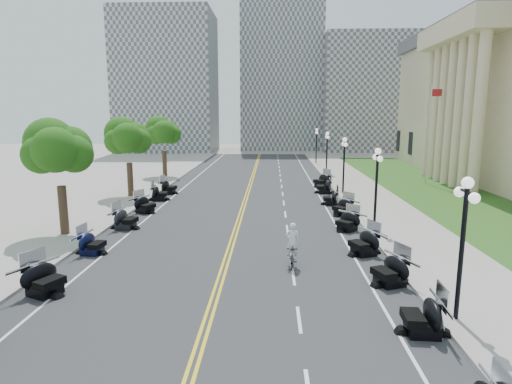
{
  "coord_description": "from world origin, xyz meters",
  "views": [
    {
      "loc": [
        2.21,
        -22.0,
        7.1
      ],
      "look_at": [
        1.17,
        5.95,
        2.0
      ],
      "focal_mm": 30.0,
      "sensor_mm": 36.0,
      "label": 1
    }
  ],
  "objects": [
    {
      "name": "flagpole",
      "position": [
        18.0,
        22.0,
        5.0
      ],
      "size": [
        1.1,
        0.2,
        10.0
      ],
      "primitive_type": null,
      "color": "silver",
      "rests_on": "ground"
    },
    {
      "name": "lane_dash_15",
      "position": [
        3.2,
        36.0,
        0.01
      ],
      "size": [
        0.12,
        2.0,
        0.0
      ],
      "primitive_type": "cube",
      "color": "white",
      "rests_on": "road"
    },
    {
      "name": "sidewalk_north",
      "position": [
        10.5,
        10.0,
        0.07
      ],
      "size": [
        5.0,
        90.0,
        0.15
      ],
      "primitive_type": "cube",
      "color": "#9E9991",
      "rests_on": "ground"
    },
    {
      "name": "street_lamp_5",
      "position": [
        8.6,
        40.0,
        2.6
      ],
      "size": [
        0.5,
        1.2,
        4.9
      ],
      "primitive_type": null,
      "color": "black",
      "rests_on": "sidewalk_north"
    },
    {
      "name": "edge_line_south",
      "position": [
        -6.4,
        10.0,
        0.01
      ],
      "size": [
        0.12,
        90.0,
        0.0
      ],
      "primitive_type": "cube",
      "color": "white",
      "rests_on": "road"
    },
    {
      "name": "sidewalk_south",
      "position": [
        -10.5,
        10.0,
        0.07
      ],
      "size": [
        5.0,
        90.0,
        0.15
      ],
      "primitive_type": "cube",
      "color": "#9E9991",
      "rests_on": "ground"
    },
    {
      "name": "lane_dash_18",
      "position": [
        3.2,
        48.0,
        0.01
      ],
      "size": [
        0.12,
        2.0,
        0.0
      ],
      "primitive_type": "cube",
      "color": "white",
      "rests_on": "road"
    },
    {
      "name": "ground",
      "position": [
        0.0,
        0.0,
        0.0
      ],
      "size": [
        160.0,
        160.0,
        0.0
      ],
      "primitive_type": "plane",
      "color": "gray"
    },
    {
      "name": "motorcycle_n_3",
      "position": [
        7.16,
        -8.84,
        0.69
      ],
      "size": [
        2.06,
        2.06,
        1.37
      ],
      "primitive_type": null,
      "rotation": [
        0.0,
        0.0,
        -1.62
      ],
      "color": "black",
      "rests_on": "road"
    },
    {
      "name": "lane_dash_10",
      "position": [
        3.2,
        16.0,
        0.01
      ],
      "size": [
        0.12,
        2.0,
        0.0
      ],
      "primitive_type": "cube",
      "color": "white",
      "rests_on": "road"
    },
    {
      "name": "cyclist_rider",
      "position": [
        3.19,
        -2.67,
        1.94
      ],
      "size": [
        0.65,
        0.43,
        1.78
      ],
      "primitive_type": "imported",
      "rotation": [
        0.0,
        0.0,
        3.14
      ],
      "color": "silver",
      "rests_on": "bicycle"
    },
    {
      "name": "lane_dash_19",
      "position": [
        3.2,
        52.0,
        0.01
      ],
      "size": [
        0.12,
        2.0,
        0.0
      ],
      "primitive_type": "cube",
      "color": "white",
      "rests_on": "road"
    },
    {
      "name": "road",
      "position": [
        0.0,
        10.0,
        0.0
      ],
      "size": [
        16.0,
        90.0,
        0.01
      ],
      "primitive_type": "cube",
      "color": "#333335",
      "rests_on": "ground"
    },
    {
      "name": "motorcycle_n_7",
      "position": [
        7.28,
        7.83,
        0.66
      ],
      "size": [
        2.65,
        2.65,
        1.32
      ],
      "primitive_type": null,
      "rotation": [
        0.0,
        0.0,
        -0.9
      ],
      "color": "black",
      "rests_on": "road"
    },
    {
      "name": "street_lamp_4",
      "position": [
        8.6,
        28.0,
        2.6
      ],
      "size": [
        0.5,
        1.2,
        4.9
      ],
      "primitive_type": null,
      "color": "black",
      "rests_on": "sidewalk_north"
    },
    {
      "name": "tree_4",
      "position": [
        -10.0,
        26.0,
        4.75
      ],
      "size": [
        4.8,
        4.8,
        9.2
      ],
      "primitive_type": null,
      "color": "#235619",
      "rests_on": "sidewalk_south"
    },
    {
      "name": "lane_dash_16",
      "position": [
        3.2,
        40.0,
        0.01
      ],
      "size": [
        0.12,
        2.0,
        0.0
      ],
      "primitive_type": "cube",
      "color": "white",
      "rests_on": "road"
    },
    {
      "name": "lane_dash_14",
      "position": [
        3.2,
        32.0,
        0.01
      ],
      "size": [
        0.12,
        2.0,
        0.0
      ],
      "primitive_type": "cube",
      "color": "white",
      "rests_on": "road"
    },
    {
      "name": "lane_dash_13",
      "position": [
        3.2,
        28.0,
        0.01
      ],
      "size": [
        0.12,
        2.0,
        0.0
      ],
      "primitive_type": "cube",
      "color": "white",
      "rests_on": "road"
    },
    {
      "name": "street_lamp_3",
      "position": [
        8.6,
        16.0,
        2.6
      ],
      "size": [
        0.5,
        1.2,
        4.9
      ],
      "primitive_type": null,
      "color": "black",
      "rests_on": "sidewalk_north"
    },
    {
      "name": "motorcycle_s_7",
      "position": [
        -7.02,
        8.12,
        0.67
      ],
      "size": [
        2.57,
        2.57,
        1.34
      ],
      "primitive_type": null,
      "rotation": [
        0.0,
        0.0,
        1.11
      ],
      "color": "black",
      "rests_on": "road"
    },
    {
      "name": "lane_dash_6",
      "position": [
        3.2,
        0.0,
        0.01
      ],
      "size": [
        0.12,
        2.0,
        0.0
      ],
      "primitive_type": "cube",
      "color": "white",
      "rests_on": "road"
    },
    {
      "name": "lane_dash_5",
      "position": [
        3.2,
        -4.0,
        0.01
      ],
      "size": [
        0.12,
        2.0,
        0.0
      ],
      "primitive_type": "cube",
      "color": "white",
      "rests_on": "road"
    },
    {
      "name": "distant_block_c",
      "position": [
        22.0,
        65.0,
        11.0
      ],
      "size": [
        20.0,
        14.0,
        22.0
      ],
      "primitive_type": "cube",
      "color": "gray",
      "rests_on": "ground"
    },
    {
      "name": "lane_dash_17",
      "position": [
        3.2,
        44.0,
        0.01
      ],
      "size": [
        0.12,
        2.0,
        0.0
      ],
      "primitive_type": "cube",
      "color": "white",
      "rests_on": "road"
    },
    {
      "name": "motorcycle_n_8",
      "position": [
        6.9,
        11.44,
        0.63
      ],
      "size": [
        1.9,
        1.9,
        1.26
      ],
      "primitive_type": null,
      "rotation": [
        0.0,
        0.0,
        -1.62
      ],
      "color": "black",
      "rests_on": "road"
    },
    {
      "name": "lane_dash_8",
      "position": [
        3.2,
        8.0,
        0.01
      ],
      "size": [
        0.12,
        2.0,
        0.0
      ],
      "primitive_type": "cube",
      "color": "white",
      "rests_on": "road"
    },
    {
      "name": "edge_line_north",
      "position": [
        6.4,
        10.0,
        0.01
      ],
      "size": [
        0.12,
        90.0,
        0.0
      ],
      "primitive_type": "cube",
      "color": "white",
      "rests_on": "road"
    },
    {
      "name": "distant_block_b",
      "position": [
        4.0,
        68.0,
        15.0
      ],
      "size": [
        16.0,
        12.0,
        30.0
      ],
      "primitive_type": "cube",
      "color": "gray",
      "rests_on": "ground"
    },
    {
      "name": "motorcycle_n_9",
      "position": [
        6.99,
        16.49,
        0.72
      ],
      "size": [
        2.11,
        2.11,
        1.43
      ],
      "primitive_type": null,
      "rotation": [
        0.0,
        0.0,
        -1.6
      ],
      "color": "black",
      "rests_on": "road"
    },
    {
      "name": "tree_2",
      "position": [
        -10.0,
        2.0,
        4.75
      ],
      "size": [
        4.8,
        4.8,
        9.2
      ],
      "primitive_type": null,
      "color": "#235619",
      "rests_on": "sidewalk_south"
    },
    {
      "name": "tree_3",
      "position": [
        -10.0,
        14.0,
        4.75
      ],
      "size": [
        4.8,
        4.8,
        9.2
      ],
      "primitive_type": null,
      "color": "#235619",
      "rests_on": "sidewalk_south"
    },
    {
      "name": "bicycle",
      "position": [
        3.19,
        -2.67,
        0.53
      ],
      "size": [
        0.6,
        1.78,
        1.05
      ],
      "primitive_type": "imported",
      "rotation": [
        0.0,
        0.0,
        -0.06
      ],
      "color": "#A51414",
      "rests_on": "road"
    },
    {
      "name": "lane_dash_12",
      "position": [
        3.2,
        24.0,
        0.01
      ],
      "size": [
        0.12,
        2.0,
        0.0
      ],
      "primitive_type": "cube",
      "color": "white",
      "rests_on": "road"
    },
    {
      "name": "street_lamp_2",
      "position": [
        8.6,
        4.0,
        2.6
      ],
      "size": [
        0.5,
        1.2,
        4.9
      ],
      "primitive_type": null,
      "color": "black",
      "rests_on": "sidewalk_north"
    },
    {
      "name": "motorcycle_n_4",
      "position": [
        7.21,
        -4.74,
        0.7
      ],
      "size": [
        2.59,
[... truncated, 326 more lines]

